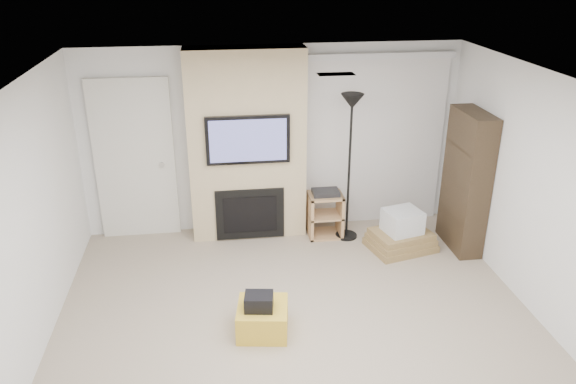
{
  "coord_description": "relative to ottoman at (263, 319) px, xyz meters",
  "views": [
    {
      "loc": [
        -0.76,
        -4.35,
        3.55
      ],
      "look_at": [
        0.0,
        1.2,
        1.15
      ],
      "focal_mm": 35.0,
      "sensor_mm": 36.0,
      "label": 1
    }
  ],
  "objects": [
    {
      "name": "floor",
      "position": [
        0.38,
        -0.33,
        -0.15
      ],
      "size": [
        5.0,
        5.5,
        0.0
      ],
      "primitive_type": "cube",
      "color": "tan",
      "rests_on": "ground"
    },
    {
      "name": "ceiling",
      "position": [
        0.38,
        -0.33,
        2.35
      ],
      "size": [
        5.0,
        5.5,
        0.0
      ],
      "primitive_type": "cube",
      "color": "white",
      "rests_on": "wall_back"
    },
    {
      "name": "wall_back",
      "position": [
        0.38,
        2.42,
        1.1
      ],
      "size": [
        5.0,
        0.0,
        2.5
      ],
      "primitive_type": "cube",
      "rotation": [
        1.57,
        0.0,
        0.0
      ],
      "color": "white",
      "rests_on": "ground"
    },
    {
      "name": "wall_left",
      "position": [
        -2.12,
        -0.33,
        1.1
      ],
      "size": [
        0.0,
        5.5,
        2.5
      ],
      "primitive_type": "cube",
      "rotation": [
        1.57,
        0.0,
        1.57
      ],
      "color": "white",
      "rests_on": "ground"
    },
    {
      "name": "wall_right",
      "position": [
        2.88,
        -0.33,
        1.1
      ],
      "size": [
        0.0,
        5.5,
        2.5
      ],
      "primitive_type": "cube",
      "rotation": [
        1.57,
        0.0,
        1.57
      ],
      "color": "white",
      "rests_on": "ground"
    },
    {
      "name": "hvac_vent",
      "position": [
        0.78,
        0.47,
        2.35
      ],
      "size": [
        0.35,
        0.18,
        0.01
      ],
      "primitive_type": "cube",
      "color": "silver",
      "rests_on": "ceiling"
    },
    {
      "name": "ottoman",
      "position": [
        0.0,
        0.0,
        0.0
      ],
      "size": [
        0.57,
        0.57,
        0.3
      ],
      "primitive_type": "cube",
      "rotation": [
        0.0,
        0.0,
        -0.15
      ],
      "color": "gold",
      "rests_on": "floor"
    },
    {
      "name": "black_bag",
      "position": [
        -0.04,
        -0.04,
        0.23
      ],
      "size": [
        0.31,
        0.26,
        0.16
      ],
      "primitive_type": "cube",
      "rotation": [
        0.0,
        0.0,
        -0.15
      ],
      "color": "black",
      "rests_on": "ottoman"
    },
    {
      "name": "fireplace_wall",
      "position": [
        0.03,
        2.21,
        1.09
      ],
      "size": [
        1.5,
        0.47,
        2.5
      ],
      "color": "#CAB287",
      "rests_on": "floor"
    },
    {
      "name": "entry_door",
      "position": [
        -1.42,
        2.38,
        0.9
      ],
      "size": [
        1.02,
        0.11,
        2.14
      ],
      "color": "silver",
      "rests_on": "floor"
    },
    {
      "name": "vertical_blinds",
      "position": [
        1.78,
        2.37,
        1.12
      ],
      "size": [
        1.98,
        0.1,
        2.37
      ],
      "color": "silver",
      "rests_on": "floor"
    },
    {
      "name": "floor_lamp",
      "position": [
        1.31,
        1.9,
        1.39
      ],
      "size": [
        0.29,
        0.29,
        1.96
      ],
      "color": "black",
      "rests_on": "floor"
    },
    {
      "name": "av_stand",
      "position": [
        1.03,
        1.99,
        0.2
      ],
      "size": [
        0.45,
        0.38,
        0.66
      ],
      "color": "tan",
      "rests_on": "floor"
    },
    {
      "name": "box_stack",
      "position": [
        1.94,
        1.49,
        0.05
      ],
      "size": [
        0.92,
        0.78,
        0.54
      ],
      "color": "olive",
      "rests_on": "floor"
    },
    {
      "name": "bookshelf",
      "position": [
        2.72,
        1.47,
        0.75
      ],
      "size": [
        0.3,
        0.8,
        1.8
      ],
      "color": "#2E2216",
      "rests_on": "floor"
    }
  ]
}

